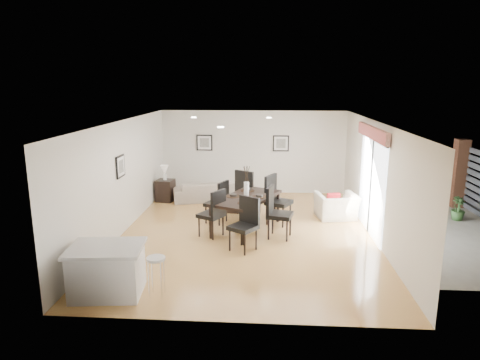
# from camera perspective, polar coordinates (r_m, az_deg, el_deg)

# --- Properties ---
(ground) EXTENTS (8.00, 8.00, 0.00)m
(ground) POSITION_cam_1_polar(r_m,az_deg,el_deg) (10.49, 0.90, -7.05)
(ground) COLOR #DBAA59
(ground) RESTS_ON ground
(wall_back) EXTENTS (6.00, 0.04, 2.70)m
(wall_back) POSITION_cam_1_polar(r_m,az_deg,el_deg) (14.04, 1.77, 3.74)
(wall_back) COLOR silver
(wall_back) RESTS_ON ground
(wall_front) EXTENTS (6.00, 0.04, 2.70)m
(wall_front) POSITION_cam_1_polar(r_m,az_deg,el_deg) (6.28, -0.97, -7.87)
(wall_front) COLOR silver
(wall_front) RESTS_ON ground
(wall_left) EXTENTS (0.04, 8.00, 2.70)m
(wall_left) POSITION_cam_1_polar(r_m,az_deg,el_deg) (10.69, -15.35, 0.39)
(wall_left) COLOR silver
(wall_left) RESTS_ON ground
(wall_right) EXTENTS (0.04, 8.00, 2.70)m
(wall_right) POSITION_cam_1_polar(r_m,az_deg,el_deg) (10.41, 17.66, -0.09)
(wall_right) COLOR silver
(wall_right) RESTS_ON ground
(ceiling) EXTENTS (6.00, 8.00, 0.02)m
(ceiling) POSITION_cam_1_polar(r_m,az_deg,el_deg) (9.90, 0.95, 7.80)
(ceiling) COLOR white
(ceiling) RESTS_ON wall_back
(sofa) EXTENTS (2.18, 1.29, 0.60)m
(sofa) POSITION_cam_1_polar(r_m,az_deg,el_deg) (13.28, -4.45, -1.46)
(sofa) COLOR #A49685
(sofa) RESTS_ON ground
(armchair) EXTENTS (1.18, 1.07, 0.67)m
(armchair) POSITION_cam_1_polar(r_m,az_deg,el_deg) (11.77, 12.72, -3.43)
(armchair) COLOR white
(armchair) RESTS_ON ground
(courtyard_plant_b) EXTENTS (0.46, 0.46, 0.63)m
(courtyard_plant_b) POSITION_cam_1_polar(r_m,az_deg,el_deg) (12.73, 27.08, -3.41)
(courtyard_plant_b) COLOR #2F5323
(courtyard_plant_b) RESTS_ON ground
(dining_table) EXTENTS (1.77, 2.27, 0.85)m
(dining_table) POSITION_cam_1_polar(r_m,az_deg,el_deg) (10.49, 0.86, -2.69)
(dining_table) COLOR black
(dining_table) RESTS_ON ground
(dining_chair_wnear) EXTENTS (0.70, 0.70, 1.15)m
(dining_chair_wnear) POSITION_cam_1_polar(r_m,az_deg,el_deg) (10.06, -3.46, -4.11)
(dining_chair_wnear) COLOR black
(dining_chair_wnear) RESTS_ON ground
(dining_chair_wfar) EXTENTS (0.66, 0.66, 1.12)m
(dining_chair_wfar) POSITION_cam_1_polar(r_m,az_deg,el_deg) (11.04, -2.77, -2.65)
(dining_chair_wfar) COLOR black
(dining_chair_wfar) RESTS_ON ground
(dining_chair_enear) EXTENTS (0.66, 0.66, 1.23)m
(dining_chair_enear) POSITION_cam_1_polar(r_m,az_deg,el_deg) (10.04, 4.76, -3.90)
(dining_chair_enear) COLOR black
(dining_chair_enear) RESTS_ON ground
(dining_chair_efar) EXTENTS (0.77, 0.77, 1.27)m
(dining_chair_efar) POSITION_cam_1_polar(r_m,az_deg,el_deg) (11.03, 4.72, -2.23)
(dining_chair_efar) COLOR black
(dining_chair_efar) RESTS_ON ground
(dining_chair_head) EXTENTS (0.73, 0.73, 1.16)m
(dining_chair_head) POSITION_cam_1_polar(r_m,az_deg,el_deg) (9.31, 0.79, -5.44)
(dining_chair_head) COLOR black
(dining_chair_head) RESTS_ON ground
(dining_chair_foot) EXTENTS (0.77, 0.77, 1.26)m
(dining_chair_foot) POSITION_cam_1_polar(r_m,az_deg,el_deg) (11.73, 0.91, -1.31)
(dining_chair_foot) COLOR black
(dining_chair_foot) RESTS_ON ground
(vase) EXTENTS (1.00, 1.53, 0.78)m
(vase) POSITION_cam_1_polar(r_m,az_deg,el_deg) (10.39, 0.86, -0.55)
(vase) COLOR white
(vase) RESTS_ON dining_table
(coffee_table) EXTENTS (1.08, 0.69, 0.42)m
(coffee_table) POSITION_cam_1_polar(r_m,az_deg,el_deg) (12.18, 0.04, -3.17)
(coffee_table) COLOR black
(coffee_table) RESTS_ON ground
(side_table) EXTENTS (0.57, 0.57, 0.67)m
(side_table) POSITION_cam_1_polar(r_m,az_deg,el_deg) (13.36, -9.91, -1.38)
(side_table) COLOR black
(side_table) RESTS_ON ground
(table_lamp) EXTENTS (0.24, 0.24, 0.45)m
(table_lamp) POSITION_cam_1_polar(r_m,az_deg,el_deg) (13.22, -10.02, 1.26)
(table_lamp) COLOR white
(table_lamp) RESTS_ON side_table
(cushion) EXTENTS (0.35, 0.19, 0.34)m
(cushion) POSITION_cam_1_polar(r_m,az_deg,el_deg) (11.60, 12.38, -2.54)
(cushion) COLOR #AB161C
(cushion) RESTS_ON armchair
(kitchen_island) EXTENTS (1.33, 1.07, 0.87)m
(kitchen_island) POSITION_cam_1_polar(r_m,az_deg,el_deg) (7.82, -17.29, -11.39)
(kitchen_island) COLOR silver
(kitchen_island) RESTS_ON ground
(bar_stool) EXTENTS (0.32, 0.32, 0.70)m
(bar_stool) POSITION_cam_1_polar(r_m,az_deg,el_deg) (7.50, -11.14, -10.77)
(bar_stool) COLOR silver
(bar_stool) RESTS_ON ground
(framed_print_back_left) EXTENTS (0.52, 0.04, 0.52)m
(framed_print_back_left) POSITION_cam_1_polar(r_m,az_deg,el_deg) (14.11, -4.76, 4.98)
(framed_print_back_left) COLOR black
(framed_print_back_left) RESTS_ON wall_back
(framed_print_back_right) EXTENTS (0.52, 0.04, 0.52)m
(framed_print_back_right) POSITION_cam_1_polar(r_m,az_deg,el_deg) (13.96, 5.48, 4.88)
(framed_print_back_right) COLOR black
(framed_print_back_right) RESTS_ON wall_back
(framed_print_left_wall) EXTENTS (0.04, 0.52, 0.52)m
(framed_print_left_wall) POSITION_cam_1_polar(r_m,az_deg,el_deg) (10.44, -15.65, 1.76)
(framed_print_left_wall) COLOR black
(framed_print_left_wall) RESTS_ON wall_left
(sliding_door) EXTENTS (0.12, 2.70, 2.57)m
(sliding_door) POSITION_cam_1_polar(r_m,az_deg,el_deg) (10.62, 17.17, 1.93)
(sliding_door) COLOR white
(sliding_door) RESTS_ON wall_right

